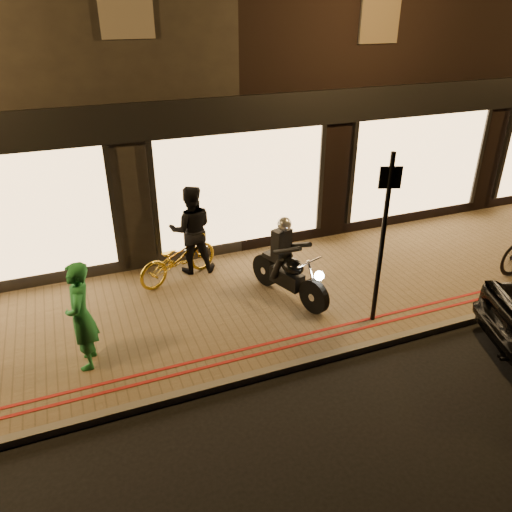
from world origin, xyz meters
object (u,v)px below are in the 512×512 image
(motorcycle, at_px, (288,268))
(person_green, at_px, (81,316))
(bicycle_gold, at_px, (178,258))
(sign_post, at_px, (383,233))

(motorcycle, xyz_separation_m, person_green, (-3.66, -0.66, 0.25))
(bicycle_gold, distance_m, person_green, 2.87)
(sign_post, relative_size, person_green, 1.73)
(motorcycle, height_order, sign_post, sign_post)
(person_green, bearing_deg, motorcycle, 109.32)
(motorcycle, height_order, bicycle_gold, motorcycle)
(motorcycle, bearing_deg, bicycle_gold, 121.61)
(motorcycle, distance_m, person_green, 3.73)
(motorcycle, relative_size, person_green, 1.08)
(sign_post, xyz_separation_m, bicycle_gold, (-2.83, 2.67, -1.21))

